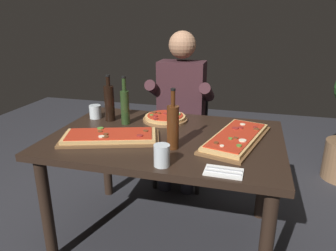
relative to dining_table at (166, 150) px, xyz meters
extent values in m
plane|color=#2D2D33|center=(0.00, 0.00, -0.64)|extent=(6.40, 6.40, 0.00)
cube|color=black|center=(0.00, 0.00, 0.08)|extent=(1.40, 0.96, 0.04)
cylinder|color=black|center=(-0.62, -0.40, -0.29)|extent=(0.07, 0.07, 0.70)
cylinder|color=black|center=(0.62, -0.40, -0.29)|extent=(0.07, 0.07, 0.70)
cylinder|color=black|center=(-0.62, 0.40, -0.29)|extent=(0.07, 0.07, 0.70)
cylinder|color=black|center=(0.62, 0.40, -0.29)|extent=(0.07, 0.07, 0.70)
cube|color=brown|center=(-0.30, -0.15, 0.10)|extent=(0.63, 0.42, 0.02)
cube|color=tan|center=(-0.30, -0.15, 0.12)|extent=(0.58, 0.38, 0.02)
cube|color=#B72D19|center=(-0.30, -0.15, 0.13)|extent=(0.53, 0.34, 0.01)
cylinder|color=brown|center=(-0.11, -0.06, 0.14)|extent=(0.03, 0.03, 0.00)
cylinder|color=brown|center=(-0.37, -0.14, 0.14)|extent=(0.03, 0.03, 0.00)
cylinder|color=maroon|center=(-0.12, -0.15, 0.14)|extent=(0.04, 0.04, 0.01)
cylinder|color=beige|center=(-0.32, -0.22, 0.14)|extent=(0.03, 0.03, 0.01)
cylinder|color=#4C7F2D|center=(-0.39, -0.09, 0.14)|extent=(0.04, 0.04, 0.01)
cylinder|color=brown|center=(-0.31, -0.18, 0.14)|extent=(0.03, 0.03, 0.01)
cylinder|color=brown|center=(-0.30, -0.21, 0.14)|extent=(0.04, 0.04, 0.00)
cube|color=brown|center=(0.42, 0.03, 0.10)|extent=(0.40, 0.66, 0.02)
cube|color=tan|center=(0.42, 0.03, 0.12)|extent=(0.37, 0.61, 0.02)
cube|color=#B72D19|center=(0.42, 0.03, 0.13)|extent=(0.33, 0.56, 0.01)
cylinder|color=maroon|center=(0.41, 0.12, 0.14)|extent=(0.04, 0.04, 0.01)
cylinder|color=#4C7F2D|center=(0.45, -0.15, 0.14)|extent=(0.03, 0.03, 0.01)
cylinder|color=beige|center=(0.36, -0.18, 0.14)|extent=(0.02, 0.02, 0.00)
cylinder|color=maroon|center=(0.44, 0.14, 0.14)|extent=(0.03, 0.03, 0.01)
cylinder|color=brown|center=(0.42, -0.04, 0.14)|extent=(0.03, 0.03, 0.01)
cylinder|color=beige|center=(0.45, 0.21, 0.14)|extent=(0.03, 0.03, 0.00)
cylinder|color=brown|center=(0.53, 0.14, 0.14)|extent=(0.04, 0.04, 0.00)
cylinder|color=beige|center=(0.46, -0.07, 0.14)|extent=(0.04, 0.04, 0.01)
cylinder|color=brown|center=(0.32, -0.15, 0.14)|extent=(0.03, 0.03, 0.01)
cylinder|color=#4C7F2D|center=(0.39, -0.06, 0.14)|extent=(0.02, 0.02, 0.01)
cylinder|color=maroon|center=(0.53, 0.18, 0.14)|extent=(0.03, 0.03, 0.01)
cylinder|color=brown|center=(-0.08, 0.29, 0.10)|extent=(0.31, 0.31, 0.02)
cylinder|color=tan|center=(-0.08, 0.29, 0.12)|extent=(0.28, 0.28, 0.02)
cylinder|color=#B72D19|center=(-0.08, 0.29, 0.13)|extent=(0.25, 0.25, 0.01)
cylinder|color=beige|center=(-0.03, 0.21, 0.14)|extent=(0.03, 0.03, 0.00)
cylinder|color=maroon|center=(-0.12, 0.17, 0.14)|extent=(0.03, 0.03, 0.01)
cylinder|color=#4C7F2D|center=(-0.17, 0.25, 0.14)|extent=(0.03, 0.03, 0.01)
cylinder|color=maroon|center=(-0.14, 0.23, 0.14)|extent=(0.03, 0.03, 0.01)
cylinder|color=brown|center=(-0.13, 0.31, 0.14)|extent=(0.03, 0.03, 0.01)
cylinder|color=beige|center=(0.00, 0.34, 0.14)|extent=(0.03, 0.03, 0.01)
cylinder|color=#4C7F2D|center=(0.01, 0.31, 0.14)|extent=(0.03, 0.03, 0.01)
cylinder|color=maroon|center=(-0.09, 0.31, 0.14)|extent=(0.03, 0.03, 0.00)
cylinder|color=brown|center=(-0.17, 0.31, 0.14)|extent=(0.03, 0.03, 0.01)
cylinder|color=#4C7F2D|center=(-0.03, 0.39, 0.14)|extent=(0.04, 0.04, 0.01)
cylinder|color=black|center=(-0.46, 0.19, 0.22)|extent=(0.07, 0.07, 0.25)
cylinder|color=black|center=(-0.46, 0.19, 0.37)|extent=(0.03, 0.03, 0.06)
cylinder|color=black|center=(-0.46, 0.19, 0.41)|extent=(0.03, 0.03, 0.01)
cylinder|color=#233819|center=(-0.33, 0.15, 0.21)|extent=(0.06, 0.06, 0.23)
cylinder|color=#233819|center=(-0.33, 0.15, 0.37)|extent=(0.03, 0.03, 0.09)
cylinder|color=black|center=(-0.33, 0.15, 0.42)|extent=(0.03, 0.03, 0.01)
cylinder|color=#47230F|center=(0.09, -0.17, 0.22)|extent=(0.07, 0.07, 0.24)
cylinder|color=#47230F|center=(0.09, -0.17, 0.38)|extent=(0.02, 0.02, 0.09)
cylinder|color=black|center=(0.09, -0.17, 0.43)|extent=(0.03, 0.03, 0.01)
cylinder|color=silver|center=(0.09, -0.40, 0.15)|extent=(0.08, 0.08, 0.11)
cylinder|color=silver|center=(-0.59, 0.21, 0.14)|extent=(0.08, 0.08, 0.10)
cylinder|color=silver|center=(-0.59, 0.21, 0.11)|extent=(0.07, 0.07, 0.04)
cube|color=white|center=(0.39, -0.39, 0.10)|extent=(0.18, 0.12, 0.01)
cube|color=silver|center=(0.39, -0.41, 0.10)|extent=(0.17, 0.02, 0.00)
cube|color=silver|center=(0.39, -0.38, 0.10)|extent=(0.17, 0.02, 0.00)
cube|color=black|center=(-0.08, 0.78, -0.21)|extent=(0.44, 0.44, 0.04)
cube|color=black|center=(-0.08, 0.98, 0.02)|extent=(0.40, 0.04, 0.42)
cylinder|color=black|center=(-0.27, 0.59, -0.44)|extent=(0.04, 0.04, 0.41)
cylinder|color=black|center=(0.11, 0.59, -0.44)|extent=(0.04, 0.04, 0.41)
cylinder|color=black|center=(-0.27, 0.97, -0.44)|extent=(0.04, 0.04, 0.41)
cylinder|color=black|center=(0.11, 0.97, -0.44)|extent=(0.04, 0.04, 0.41)
cylinder|color=#23232D|center=(-0.18, 0.60, -0.42)|extent=(0.11, 0.11, 0.45)
cylinder|color=#23232D|center=(0.02, 0.60, -0.42)|extent=(0.11, 0.11, 0.45)
cube|color=#23232D|center=(-0.08, 0.68, -0.13)|extent=(0.34, 0.40, 0.12)
cube|color=#381E23|center=(-0.08, 0.78, 0.19)|extent=(0.38, 0.22, 0.52)
sphere|color=#A37556|center=(-0.08, 0.78, 0.58)|extent=(0.22, 0.22, 0.22)
cylinder|color=#381E23|center=(-0.30, 0.73, 0.21)|extent=(0.09, 0.31, 0.21)
cylinder|color=#381E23|center=(0.14, 0.73, 0.21)|extent=(0.09, 0.31, 0.21)
camera|label=1|loc=(0.48, -1.74, 0.79)|focal=33.55mm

